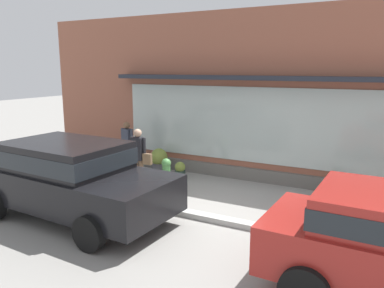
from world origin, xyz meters
name	(u,v)px	position (x,y,z in m)	size (l,w,h in m)	color
ground_plane	(195,214)	(0.00, 0.00, 0.00)	(60.00, 60.00, 0.00)	gray
curb_strip	(191,214)	(0.00, -0.20, 0.06)	(14.00, 0.24, 0.12)	#B2B2AD
storefront	(247,98)	(0.00, 3.18, 2.30)	(14.00, 0.81, 4.71)	#935642
fire_hydrant	(166,174)	(-1.39, 1.07, 0.43)	(0.39, 0.35, 0.86)	#4C8C47
pedestrian_with_handbag	(139,155)	(-2.08, 0.84, 0.92)	(0.63, 0.23, 1.61)	brown
pedestrian_passerby	(127,143)	(-3.43, 2.10, 0.90)	(0.49, 0.27, 1.54)	#475675
parked_car_black	(71,175)	(-2.23, -1.38, 0.92)	(4.54, 2.27, 1.62)	black
potted_plant_corner_tall	(180,170)	(-1.68, 2.29, 0.23)	(0.31, 0.31, 0.46)	#33473D
potted_plant_window_left	(159,160)	(-2.57, 2.53, 0.38)	(0.53, 0.53, 0.73)	#4C4C51
potted_plant_by_entrance	(331,190)	(2.51, 2.31, 0.25)	(0.38, 0.38, 0.52)	#9E6042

